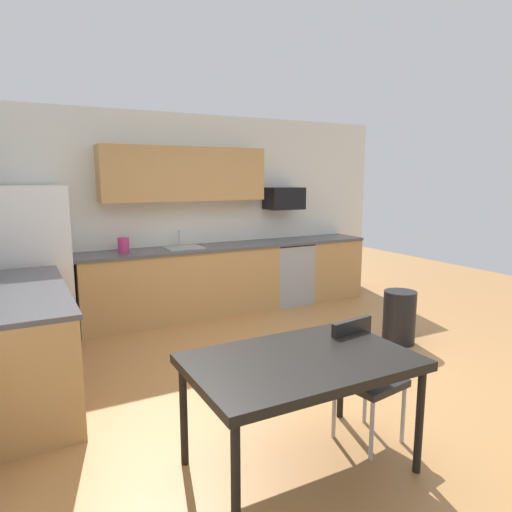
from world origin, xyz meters
TOP-DOWN VIEW (x-y plane):
  - ground_plane at (0.00, 0.00)m, footprint 12.00×12.00m
  - wall_back at (0.00, 2.65)m, footprint 5.80×0.10m
  - cabinet_run_back at (-0.42, 2.30)m, footprint 2.67×0.60m
  - cabinet_run_back_right at (1.96, 2.30)m, footprint 0.88×0.60m
  - cabinet_run_left at (-2.30, 0.80)m, footprint 0.60×2.00m
  - countertop_back at (0.00, 2.30)m, footprint 4.80×0.64m
  - countertop_left at (-2.30, 0.80)m, footprint 0.64×2.00m
  - upper_cabinets_back at (-0.30, 2.43)m, footprint 2.20×0.34m
  - refrigerator at (-2.18, 2.22)m, footprint 0.76×0.70m
  - oven_range at (1.22, 2.30)m, footprint 0.60×0.60m
  - microwave at (1.22, 2.40)m, footprint 0.54×0.36m
  - sink_basin at (-0.38, 2.30)m, footprint 0.48×0.40m
  - sink_faucet at (-0.38, 2.48)m, footprint 0.02×0.02m
  - dining_table at (-0.83, -1.15)m, footprint 1.40×0.90m
  - chair_near_table at (-0.23, -1.05)m, footprint 0.46×0.46m
  - trash_bin at (1.43, 0.23)m, footprint 0.36×0.36m
  - kettle at (-1.15, 2.35)m, footprint 0.14×0.14m

SIDE VIEW (x-z plane):
  - ground_plane at x=0.00m, z-range 0.00..0.00m
  - trash_bin at x=1.43m, z-range 0.00..0.60m
  - cabinet_run_back at x=-0.42m, z-range 0.00..0.90m
  - cabinet_run_back_right at x=1.96m, z-range 0.00..0.90m
  - cabinet_run_left at x=-2.30m, z-range 0.00..0.90m
  - oven_range at x=1.22m, z-range 0.00..0.91m
  - chair_near_table at x=-0.23m, z-range 0.08..0.93m
  - dining_table at x=-0.83m, z-range 0.32..1.07m
  - sink_basin at x=-0.38m, z-range 0.81..0.95m
  - refrigerator at x=-2.18m, z-range 0.00..1.77m
  - countertop_back at x=0.00m, z-range 0.90..0.94m
  - countertop_left at x=-2.30m, z-range 0.90..0.94m
  - kettle at x=-1.15m, z-range 0.92..1.12m
  - sink_faucet at x=-0.38m, z-range 0.92..1.16m
  - wall_back at x=0.00m, z-range 0.00..2.70m
  - microwave at x=1.22m, z-range 1.39..1.71m
  - upper_cabinets_back at x=-0.30m, z-range 1.55..2.25m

